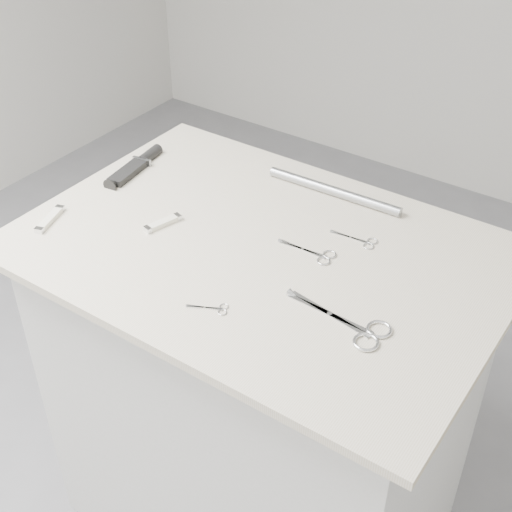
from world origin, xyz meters
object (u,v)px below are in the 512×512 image
Objects in this scene: pocket_knife_a at (50,219)px; pocket_knife_b at (163,223)px; plinth at (261,401)px; metal_rail at (334,191)px; sheathed_knife at (138,165)px; embroidery_scissors_a at (316,254)px; large_shears at (357,328)px; embroidery_scissors_b at (361,241)px; tiny_scissors at (213,309)px.

pocket_knife_a is 0.25m from pocket_knife_b.
plinth is 0.53m from pocket_knife_b.
metal_rail reaches higher than pocket_knife_a.
sheathed_knife is at bearing -160.85° from metal_rail.
embroidery_scissors_a is 1.40× the size of pocket_knife_b.
pocket_knife_a is at bearing -168.64° from large_shears.
plinth is at bearing -144.27° from embroidery_scissors_b.
metal_rail is at bearing 130.46° from large_shears.
embroidery_scissors_a is 0.34m from pocket_knife_b.
pocket_knife_a is 0.31× the size of metal_rail.
embroidery_scissors_b is at bearing 40.36° from plinth.
pocket_knife_a is (-0.59, -0.32, 0.00)m from embroidery_scissors_b.
tiny_scissors is (-0.24, -0.10, -0.00)m from large_shears.
large_shears is at bearing -68.25° from embroidery_scissors_b.
tiny_scissors is (0.04, -0.21, 0.47)m from plinth.
metal_rail reaches higher than tiny_scissors.
sheathed_knife reaches higher than embroidery_scissors_b.
pocket_knife_b is (0.21, 0.13, -0.00)m from pocket_knife_a.
metal_rail is at bearing 85.41° from plinth.
embroidery_scissors_a is at bearing -85.66° from pocket_knife_a.
embroidery_scissors_a is 1.22× the size of embroidery_scissors_b.
large_shears is 0.27m from embroidery_scissors_b.
embroidery_scissors_a is 1.64× the size of tiny_scissors.
plinth is 8.75× the size of pocket_knife_a.
pocket_knife_a reaches higher than embroidery_scissors_b.
pocket_knife_b is (-0.33, -0.10, 0.00)m from embroidery_scissors_a.
sheathed_knife is (-0.59, -0.03, 0.01)m from embroidery_scissors_b.
embroidery_scissors_a and embroidery_scissors_b have the same top height.
metal_rail is (0.02, 0.26, 0.48)m from plinth.
metal_rail is (0.24, 0.32, 0.01)m from pocket_knife_b.
pocket_knife_a is 0.63m from metal_rail.
large_shears is 2.74× the size of tiny_scissors.
pocket_knife_a is (-0.43, -0.18, 0.48)m from plinth.
embroidery_scissors_a is at bearing -57.78° from pocket_knife_b.
pocket_knife_b reaches higher than tiny_scissors.
embroidery_scissors_b is 0.99× the size of pocket_knife_a.
metal_rail is at bearing -63.81° from pocket_knife_a.
tiny_scissors is 0.40× the size of sheathed_knife.
sheathed_knife is at bearing 171.10° from embroidery_scissors_a.
plinth is at bearing -111.08° from sheathed_knife.
pocket_knife_b is 0.27× the size of metal_rail.
plinth is 0.67m from pocket_knife_a.
tiny_scissors is 0.74× the size of pocket_knife_a.
embroidery_scissors_a reaches higher than plinth.
tiny_scissors is at bearing -80.29° from plinth.
sheathed_knife is (-0.71, 0.21, 0.00)m from large_shears.
large_shears is 2.05× the size of embroidery_scissors_b.
embroidery_scissors_b is (-0.12, 0.24, -0.00)m from large_shears.
pocket_knife_a reaches higher than pocket_knife_b.
metal_rail is (0.45, 0.44, 0.00)m from pocket_knife_a.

